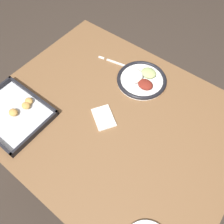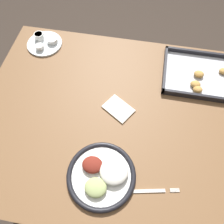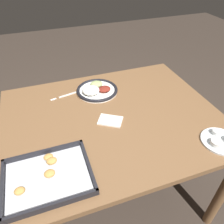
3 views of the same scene
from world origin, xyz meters
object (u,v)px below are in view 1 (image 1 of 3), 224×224
baking_tray (12,113)px  napkin (104,118)px  fork (118,64)px  dinner_plate (141,79)px

baking_tray → napkin: baking_tray is taller
napkin → fork: bearing=-64.3°
baking_tray → napkin: 0.44m
fork → baking_tray: 0.61m
dinner_plate → fork: 0.17m
dinner_plate → napkin: bearing=87.8°
fork → napkin: bearing=103.9°
fork → napkin: size_ratio=1.46×
baking_tray → dinner_plate: bearing=-124.0°
dinner_plate → napkin: 0.30m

